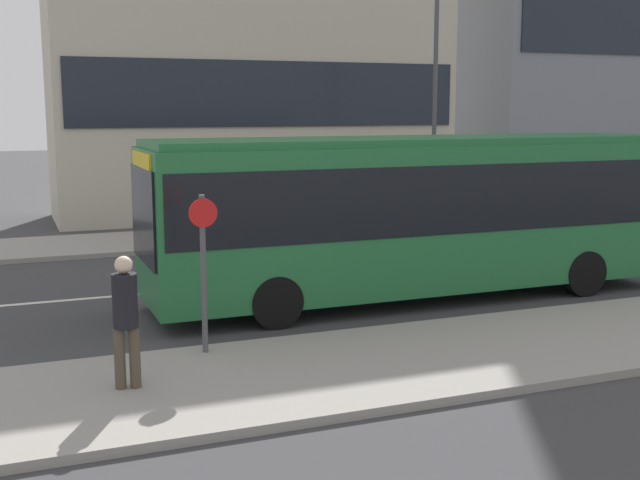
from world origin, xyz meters
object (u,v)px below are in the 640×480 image
(city_bus, at_px, (415,207))
(street_lamp, at_px, (435,76))
(bus_stop_sign, at_px, (204,261))
(pedestrian_near_stop, at_px, (126,313))
(parked_car_0, at_px, (594,212))

(city_bus, relative_size, street_lamp, 1.39)
(bus_stop_sign, bearing_deg, pedestrian_near_stop, -138.98)
(pedestrian_near_stop, bearing_deg, bus_stop_sign, -130.98)
(pedestrian_near_stop, bearing_deg, parked_car_0, -141.27)
(city_bus, height_order, street_lamp, street_lamp)
(parked_car_0, bearing_deg, street_lamp, 157.43)
(pedestrian_near_stop, distance_m, bus_stop_sign, 1.85)
(city_bus, relative_size, pedestrian_near_stop, 6.01)
(bus_stop_sign, bearing_deg, parked_car_0, 29.63)
(street_lamp, bearing_deg, bus_stop_sign, -133.85)
(parked_car_0, distance_m, bus_stop_sign, 16.75)
(parked_car_0, xyz_separation_m, street_lamp, (-4.71, 1.96, 4.23))
(city_bus, bearing_deg, parked_car_0, 26.88)
(street_lamp, bearing_deg, city_bus, -121.98)
(city_bus, xyz_separation_m, bus_stop_sign, (-4.99, -2.49, -0.32))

